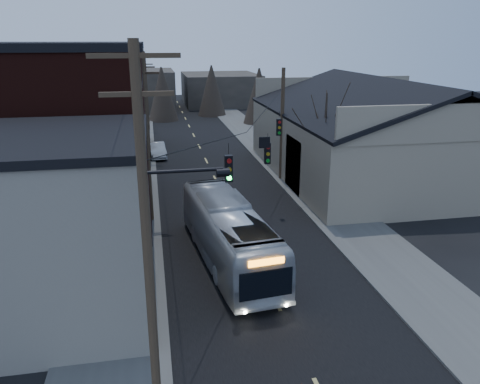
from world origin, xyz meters
name	(u,v)px	position (x,y,z in m)	size (l,w,h in m)	color
road_surface	(209,166)	(0.00, 30.00, 0.01)	(9.00, 110.00, 0.02)	black
sidewalk_left	(132,170)	(-6.50, 30.00, 0.06)	(4.00, 110.00, 0.12)	#474744
sidewalk_right	(282,162)	(6.50, 30.00, 0.06)	(4.00, 110.00, 0.12)	#474744
building_clapboard	(44,229)	(-9.00, 9.00, 3.50)	(8.00, 8.00, 7.00)	#6F665C
building_brick	(61,136)	(-10.00, 20.00, 5.00)	(10.00, 12.00, 10.00)	black
building_left_far	(98,118)	(-9.50, 36.00, 3.50)	(9.00, 14.00, 7.00)	#302C26
warehouse	(379,142)	(13.00, 25.00, 2.70)	(16.16, 20.60, 7.73)	gray
building_far_left	(140,91)	(-6.00, 65.00, 3.00)	(10.00, 12.00, 6.00)	#302C26
building_far_right	(220,89)	(7.00, 70.00, 2.50)	(12.00, 14.00, 5.00)	#302C26
bare_tree	(324,148)	(6.50, 20.00, 3.60)	(0.40, 0.40, 7.20)	black
utility_lines	(174,122)	(-3.11, 24.14, 4.95)	(11.24, 45.28, 10.50)	#382B1E
bus	(229,233)	(-1.31, 11.84, 1.49)	(2.50, 10.68, 2.98)	#ACB1B8
parked_car	(157,150)	(-4.30, 34.22, 0.67)	(1.42, 4.06, 1.34)	#A9ADB1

